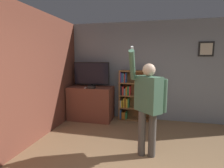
% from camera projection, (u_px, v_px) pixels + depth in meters
% --- Properties ---
extents(wall_back, '(6.64, 0.09, 2.70)m').
position_uv_depth(wall_back, '(154.00, 72.00, 4.80)').
color(wall_back, gray).
rests_on(wall_back, ground_plane).
extents(wall_side_brick, '(0.06, 4.62, 2.70)m').
position_uv_depth(wall_side_brick, '(44.00, 75.00, 3.85)').
color(wall_side_brick, brown).
rests_on(wall_side_brick, ground_plane).
extents(tv_ledge, '(1.21, 0.66, 0.93)m').
position_uv_depth(tv_ledge, '(91.00, 103.00, 4.92)').
color(tv_ledge, brown).
rests_on(tv_ledge, ground_plane).
extents(television, '(1.02, 0.22, 0.68)m').
position_uv_depth(television, '(92.00, 74.00, 4.86)').
color(television, black).
rests_on(television, tv_ledge).
extents(game_console, '(0.19, 0.17, 0.06)m').
position_uv_depth(game_console, '(92.00, 87.00, 4.60)').
color(game_console, black).
rests_on(game_console, tv_ledge).
extents(remote_loose, '(0.06, 0.14, 0.02)m').
position_uv_depth(remote_loose, '(85.00, 88.00, 4.63)').
color(remote_loose, white).
rests_on(remote_loose, tv_ledge).
extents(bookshelf, '(0.88, 0.28, 1.39)m').
position_uv_depth(bookshelf, '(132.00, 96.00, 4.85)').
color(bookshelf, brown).
rests_on(bookshelf, ground_plane).
extents(person, '(0.62, 0.55, 1.91)m').
position_uv_depth(person, '(148.00, 101.00, 2.97)').
color(person, '#56514C').
rests_on(person, ground_plane).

